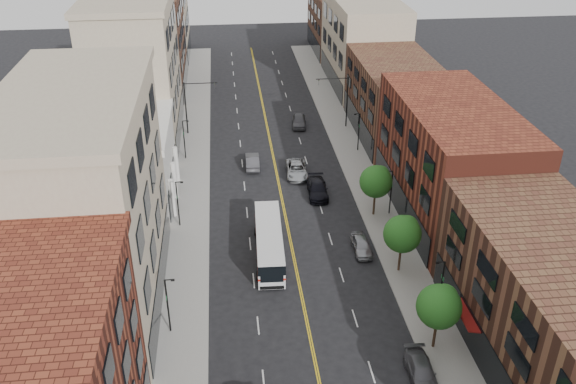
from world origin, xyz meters
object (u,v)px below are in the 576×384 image
object	(u,v)px
city_bus	(269,241)
car_parked_far	(361,245)
car_lane_a	(318,189)
car_parked_mid	(422,372)
car_lane_b	(297,170)
car_lane_behind	(252,161)
car_lane_c	(299,121)

from	to	relation	value
city_bus	car_parked_far	xyz separation A→B (m)	(8.85, -0.26, -0.95)
car_parked_far	car_lane_a	xyz separation A→B (m)	(-2.51, 11.50, 0.07)
city_bus	car_lane_a	size ratio (longest dim) A/B	2.11
car_parked_mid	car_lane_b	bearing A→B (deg)	100.47
city_bus	car_lane_behind	world-z (taller)	city_bus
car_parked_mid	car_lane_b	xyz separation A→B (m)	(-5.06, 33.16, 0.08)
city_bus	car_lane_c	world-z (taller)	city_bus
car_parked_mid	car_parked_far	distance (m)	16.58
city_bus	car_lane_behind	bearing A→B (deg)	93.61
city_bus	car_lane_a	distance (m)	12.94
car_parked_far	car_lane_b	world-z (taller)	car_lane_b
city_bus	car_lane_behind	size ratio (longest dim) A/B	2.39
city_bus	car_lane_a	xyz separation A→B (m)	(6.35, 11.24, -0.89)
car_parked_mid	car_lane_c	distance (m)	48.22
car_parked_far	car_lane_behind	distance (m)	21.55
car_lane_behind	car_lane_a	world-z (taller)	car_lane_behind
car_parked_far	city_bus	bearing A→B (deg)	178.21
car_lane_b	car_lane_behind	bearing A→B (deg)	154.00
city_bus	car_lane_a	bearing A→B (deg)	62.69
car_lane_behind	city_bus	bearing A→B (deg)	92.73
car_parked_far	car_lane_b	bearing A→B (deg)	104.18
car_parked_mid	car_lane_behind	bearing A→B (deg)	107.58
car_parked_far	car_lane_a	world-z (taller)	car_lane_a
car_lane_b	car_lane_a	bearing A→B (deg)	-68.46
car_lane_a	city_bus	bearing A→B (deg)	-116.63
car_parked_mid	car_lane_c	size ratio (longest dim) A/B	0.99
car_lane_a	car_lane_c	size ratio (longest dim) A/B	1.13
car_lane_a	car_lane_b	world-z (taller)	car_lane_a
car_parked_mid	car_lane_behind	distance (m)	37.39
city_bus	car_parked_mid	size ratio (longest dim) A/B	2.41
car_parked_mid	car_parked_far	xyz separation A→B (m)	(-0.83, 16.56, 0.03)
city_bus	car_lane_a	world-z (taller)	city_bus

